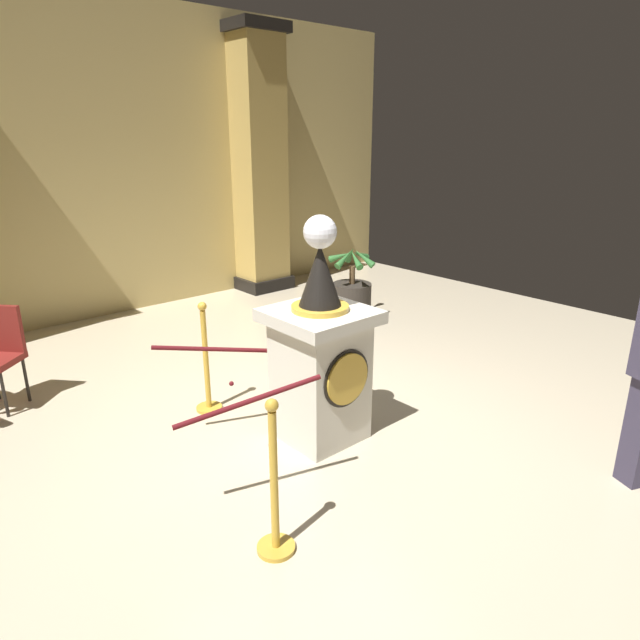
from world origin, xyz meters
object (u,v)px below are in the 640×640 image
Objects in this scene: stanchion_near at (207,373)px; potted_palm_right at (352,294)px; stanchion_far at (275,500)px; pedestal_clock at (320,357)px.

potted_palm_right is at bearing 20.77° from stanchion_near.
stanchion_near is 2.01m from stanchion_far.
stanchion_far is at bearing -140.17° from potted_palm_right.
stanchion_near is 3.19m from potted_palm_right.
pedestal_clock is at bearing -65.82° from stanchion_near.
stanchion_near is at bearing 71.04° from stanchion_far.
stanchion_far reaches higher than potted_palm_right.
pedestal_clock is 1.45m from stanchion_far.
pedestal_clock reaches higher than potted_palm_right.
pedestal_clock is 1.20m from stanchion_near.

